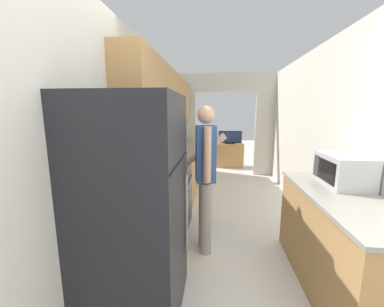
% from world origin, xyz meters
% --- Properties ---
extents(wall_left, '(0.38, 7.23, 2.50)m').
position_xyz_m(wall_left, '(-1.13, 2.28, 1.52)').
color(wall_left, silver).
rests_on(wall_left, ground_plane).
extents(wall_right, '(0.06, 7.23, 2.50)m').
position_xyz_m(wall_right, '(1.22, 1.82, 1.25)').
color(wall_right, silver).
rests_on(wall_right, ground_plane).
extents(wall_far_with_doorway, '(2.78, 0.06, 2.50)m').
position_xyz_m(wall_far_with_doorway, '(0.00, 4.86, 1.42)').
color(wall_far_with_doorway, silver).
rests_on(wall_far_with_doorway, ground_plane).
extents(counter_left, '(0.62, 3.71, 0.89)m').
position_xyz_m(counter_left, '(-0.89, 3.06, 0.45)').
color(counter_left, '#B2844C').
rests_on(counter_left, ground_plane).
extents(counter_right, '(0.62, 1.59, 0.89)m').
position_xyz_m(counter_right, '(0.89, 0.92, 0.45)').
color(counter_right, '#B2844C').
rests_on(counter_right, ground_plane).
extents(refrigerator, '(0.74, 0.80, 1.72)m').
position_xyz_m(refrigerator, '(-0.84, 0.55, 0.86)').
color(refrigerator, black).
rests_on(refrigerator, ground_plane).
extents(range_oven, '(0.66, 0.79, 1.03)m').
position_xyz_m(range_oven, '(-0.88, 1.90, 0.45)').
color(range_oven, black).
rests_on(range_oven, ground_plane).
extents(person, '(0.53, 0.42, 1.65)m').
position_xyz_m(person, '(-0.33, 1.43, 0.89)').
color(person, '#9E9E9E').
rests_on(person, ground_plane).
extents(microwave, '(0.35, 0.53, 0.30)m').
position_xyz_m(microwave, '(1.00, 1.22, 1.04)').
color(microwave, '#B7B7BC').
rests_on(microwave, counter_right).
extents(tv_cabinet, '(0.77, 0.42, 0.68)m').
position_xyz_m(tv_cabinet, '(0.18, 5.66, 0.34)').
color(tv_cabinet, '#B2844C').
rests_on(tv_cabinet, ground_plane).
extents(television, '(0.65, 0.16, 0.36)m').
position_xyz_m(television, '(0.18, 5.62, 0.85)').
color(television, black).
rests_on(television, tv_cabinet).
extents(knife, '(0.04, 0.30, 0.02)m').
position_xyz_m(knife, '(-0.98, 2.40, 0.90)').
color(knife, '#B7B7BC').
rests_on(knife, counter_left).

